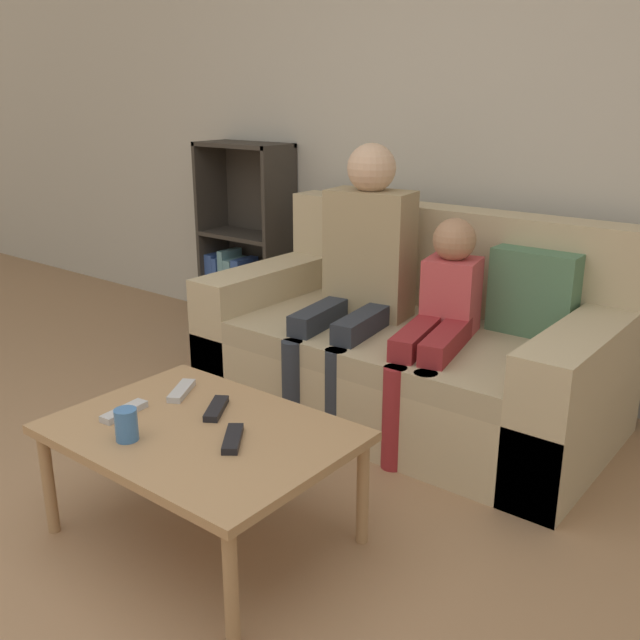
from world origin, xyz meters
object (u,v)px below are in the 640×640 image
at_px(bookshelf, 249,263).
at_px(tv_remote_2, 216,409).
at_px(coffee_table, 201,439).
at_px(tv_remote_1, 181,391).
at_px(cup_near, 126,425).
at_px(person_adult, 362,262).
at_px(tv_remote_3, 124,411).
at_px(tv_remote_0, 233,439).
at_px(couch, 412,351).
at_px(person_child, 439,319).

relative_size(bookshelf, tv_remote_2, 6.63).
distance_m(bookshelf, coffee_table, 2.19).
relative_size(coffee_table, tv_remote_1, 5.38).
height_order(bookshelf, cup_near, bookshelf).
bearing_deg(cup_near, person_adult, 94.01).
height_order(person_adult, tv_remote_2, person_adult).
bearing_deg(tv_remote_3, coffee_table, 11.57).
bearing_deg(person_adult, tv_remote_0, -81.02).
xyz_separation_m(tv_remote_0, tv_remote_3, (-0.42, -0.08, 0.00)).
relative_size(bookshelf, tv_remote_3, 6.44).
xyz_separation_m(bookshelf, tv_remote_0, (1.55, -1.69, -0.00)).
xyz_separation_m(person_adult, tv_remote_0, (0.36, -1.18, -0.28)).
height_order(couch, tv_remote_2, couch).
height_order(tv_remote_0, tv_remote_2, same).
distance_m(couch, tv_remote_3, 1.38).
relative_size(tv_remote_0, tv_remote_1, 0.95).
relative_size(bookshelf, tv_remote_0, 6.85).
relative_size(person_child, tv_remote_3, 5.22).
distance_m(couch, coffee_table, 1.27).
bearing_deg(tv_remote_2, tv_remote_1, 139.92).
relative_size(person_adult, tv_remote_0, 7.28).
distance_m(person_adult, tv_remote_2, 1.11).
xyz_separation_m(coffee_table, tv_remote_0, (0.15, -0.00, 0.05)).
xyz_separation_m(couch, bookshelf, (-1.41, 0.42, 0.12)).
distance_m(person_adult, tv_remote_0, 1.26).
relative_size(couch, bookshelf, 1.59).
bearing_deg(tv_remote_0, tv_remote_1, 122.02).
bearing_deg(tv_remote_2, coffee_table, -99.74).
relative_size(person_adult, person_child, 1.31).
distance_m(couch, person_adult, 0.46).
bearing_deg(tv_remote_3, tv_remote_0, 5.39).
distance_m(coffee_table, tv_remote_0, 0.15).
bearing_deg(person_adult, coffee_table, -87.72).
bearing_deg(couch, person_child, -35.52).
xyz_separation_m(bookshelf, person_adult, (1.19, -0.51, 0.27)).
height_order(bookshelf, tv_remote_2, bookshelf).
bearing_deg(tv_remote_1, couch, 47.21).
xyz_separation_m(bookshelf, tv_remote_2, (1.35, -1.57, -0.00)).
distance_m(person_child, tv_remote_0, 1.12).
height_order(couch, tv_remote_3, couch).
bearing_deg(coffee_table, bookshelf, 129.73).
distance_m(person_child, tv_remote_1, 1.08).
bearing_deg(person_adult, tv_remote_1, -100.13).
xyz_separation_m(tv_remote_1, tv_remote_2, (0.20, -0.03, 0.00)).
relative_size(bookshelf, person_child, 1.23).
distance_m(bookshelf, cup_near, 2.27).
height_order(person_child, tv_remote_3, person_child).
bearing_deg(tv_remote_1, cup_near, -97.55).
relative_size(bookshelf, tv_remote_1, 6.53).
distance_m(coffee_table, person_child, 1.14).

